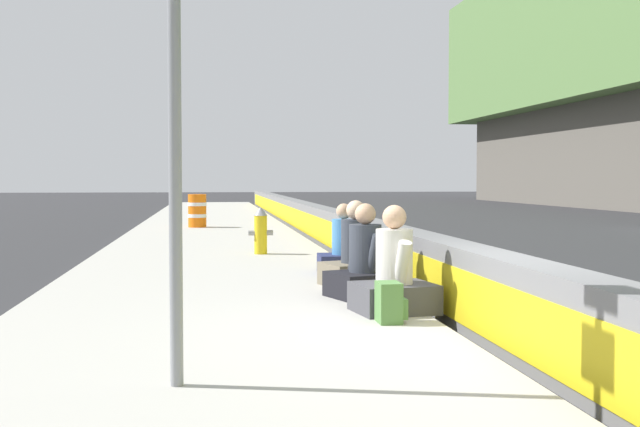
{
  "coord_description": "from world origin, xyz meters",
  "views": [
    {
      "loc": [
        -6.9,
        2.7,
        1.57
      ],
      "look_at": [
        8.21,
        0.61,
        0.88
      ],
      "focal_mm": 44.71,
      "sensor_mm": 36.0,
      "label": 1
    }
  ],
  "objects_px": {
    "fire_hydrant": "(261,230)",
    "route_sign_post": "(175,82)",
    "seated_person_far": "(344,251)",
    "construction_barrel": "(197,211)",
    "seated_person_rear": "(356,259)",
    "backpack": "(390,303)",
    "seated_person_middle": "(365,268)",
    "seated_person_foreground": "(394,279)"
  },
  "relations": [
    {
      "from": "seated_person_middle",
      "to": "seated_person_rear",
      "type": "relative_size",
      "value": 0.99
    },
    {
      "from": "fire_hydrant",
      "to": "backpack",
      "type": "relative_size",
      "value": 2.2
    },
    {
      "from": "seated_person_far",
      "to": "seated_person_rear",
      "type": "bearing_deg",
      "value": 176.94
    },
    {
      "from": "construction_barrel",
      "to": "fire_hydrant",
      "type": "bearing_deg",
      "value": -171.09
    },
    {
      "from": "backpack",
      "to": "route_sign_post",
      "type": "bearing_deg",
      "value": 137.09
    },
    {
      "from": "seated_person_middle",
      "to": "seated_person_rear",
      "type": "xyz_separation_m",
      "value": [
        1.02,
        -0.07,
        0.0
      ]
    },
    {
      "from": "fire_hydrant",
      "to": "seated_person_rear",
      "type": "relative_size",
      "value": 0.78
    },
    {
      "from": "route_sign_post",
      "to": "seated_person_far",
      "type": "bearing_deg",
      "value": -19.56
    },
    {
      "from": "backpack",
      "to": "construction_barrel",
      "type": "xyz_separation_m",
      "value": [
        15.56,
        2.12,
        0.28
      ]
    },
    {
      "from": "seated_person_far",
      "to": "construction_barrel",
      "type": "bearing_deg",
      "value": 11.55
    },
    {
      "from": "construction_barrel",
      "to": "seated_person_foreground",
      "type": "bearing_deg",
      "value": -171.27
    },
    {
      "from": "fire_hydrant",
      "to": "seated_person_middle",
      "type": "height_order",
      "value": "seated_person_middle"
    },
    {
      "from": "construction_barrel",
      "to": "seated_person_middle",
      "type": "bearing_deg",
      "value": -170.99
    },
    {
      "from": "seated_person_far",
      "to": "construction_barrel",
      "type": "height_order",
      "value": "seated_person_far"
    },
    {
      "from": "seated_person_far",
      "to": "backpack",
      "type": "height_order",
      "value": "seated_person_far"
    },
    {
      "from": "fire_hydrant",
      "to": "route_sign_post",
      "type": "bearing_deg",
      "value": 172.94
    },
    {
      "from": "route_sign_post",
      "to": "seated_person_middle",
      "type": "xyz_separation_m",
      "value": [
        3.81,
        -2.06,
        -1.72
      ]
    },
    {
      "from": "fire_hydrant",
      "to": "seated_person_foreground",
      "type": "relative_size",
      "value": 0.77
    },
    {
      "from": "fire_hydrant",
      "to": "seated_person_foreground",
      "type": "distance_m",
      "value": 6.73
    },
    {
      "from": "seated_person_far",
      "to": "backpack",
      "type": "xyz_separation_m",
      "value": [
        -4.08,
        0.23,
        -0.13
      ]
    },
    {
      "from": "seated_person_foreground",
      "to": "backpack",
      "type": "relative_size",
      "value": 2.85
    },
    {
      "from": "seated_person_middle",
      "to": "construction_barrel",
      "type": "bearing_deg",
      "value": 9.01
    },
    {
      "from": "seated_person_far",
      "to": "seated_person_foreground",
      "type": "bearing_deg",
      "value": 179.2
    },
    {
      "from": "seated_person_foreground",
      "to": "seated_person_middle",
      "type": "height_order",
      "value": "seated_person_foreground"
    },
    {
      "from": "seated_person_foreground",
      "to": "construction_barrel",
      "type": "xyz_separation_m",
      "value": [
        14.97,
        2.3,
        0.12
      ]
    },
    {
      "from": "seated_person_rear",
      "to": "construction_barrel",
      "type": "relative_size",
      "value": 1.19
    },
    {
      "from": "backpack",
      "to": "seated_person_far",
      "type": "bearing_deg",
      "value": -3.21
    },
    {
      "from": "fire_hydrant",
      "to": "seated_person_middle",
      "type": "relative_size",
      "value": 0.78
    },
    {
      "from": "seated_person_foreground",
      "to": "seated_person_rear",
      "type": "relative_size",
      "value": 1.01
    },
    {
      "from": "seated_person_far",
      "to": "fire_hydrant",
      "type": "bearing_deg",
      "value": 18.26
    },
    {
      "from": "seated_person_far",
      "to": "construction_barrel",
      "type": "distance_m",
      "value": 11.72
    },
    {
      "from": "seated_person_rear",
      "to": "construction_barrel",
      "type": "bearing_deg",
      "value": 10.03
    },
    {
      "from": "fire_hydrant",
      "to": "construction_barrel",
      "type": "xyz_separation_m",
      "value": [
        8.32,
        1.3,
        0.03
      ]
    },
    {
      "from": "fire_hydrant",
      "to": "seated_person_middle",
      "type": "bearing_deg",
      "value": -170.83
    },
    {
      "from": "seated_person_rear",
      "to": "seated_person_far",
      "type": "xyz_separation_m",
      "value": [
        1.38,
        -0.07,
        -0.03
      ]
    },
    {
      "from": "seated_person_middle",
      "to": "seated_person_rear",
      "type": "bearing_deg",
      "value": -4.07
    },
    {
      "from": "route_sign_post",
      "to": "seated_person_rear",
      "type": "height_order",
      "value": "route_sign_post"
    },
    {
      "from": "fire_hydrant",
      "to": "seated_person_far",
      "type": "distance_m",
      "value": 3.33
    },
    {
      "from": "route_sign_post",
      "to": "backpack",
      "type": "distance_m",
      "value": 3.46
    },
    {
      "from": "seated_person_foreground",
      "to": "construction_barrel",
      "type": "bearing_deg",
      "value": 8.73
    },
    {
      "from": "seated_person_middle",
      "to": "seated_person_rear",
      "type": "distance_m",
      "value": 1.02
    },
    {
      "from": "route_sign_post",
      "to": "fire_hydrant",
      "type": "bearing_deg",
      "value": -7.06
    }
  ]
}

